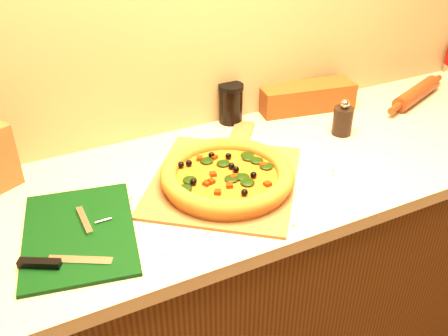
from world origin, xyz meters
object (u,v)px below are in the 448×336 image
cutting_board (78,234)px  rolling_pin (416,93)px  pizza (227,176)px  dark_jar (231,103)px  pepper_grinder (343,120)px  pizza_peel (225,177)px

cutting_board → rolling_pin: 1.34m
pizza → dark_jar: size_ratio=2.71×
pepper_grinder → rolling_pin: pepper_grinder is taller
rolling_pin → dark_jar: size_ratio=2.94×
pizza_peel → rolling_pin: 0.90m
pizza_peel → dark_jar: size_ratio=4.44×
pepper_grinder → rolling_pin: bearing=12.0°
pepper_grinder → pizza: bearing=-167.5°
cutting_board → pepper_grinder: pepper_grinder is taller
pizza → rolling_pin: bearing=12.3°
pizza → cutting_board: (-0.42, -0.03, -0.03)m
pizza_peel → pizza: pizza is taller
cutting_board → pizza: bearing=16.0°
cutting_board → dark_jar: dark_jar is taller
rolling_pin → pizza_peel: bearing=-169.7°
pepper_grinder → dark_jar: 0.38m
cutting_board → dark_jar: bearing=43.5°
dark_jar → cutting_board: bearing=-148.0°
pepper_grinder → rolling_pin: 0.43m
pizza_peel → cutting_board: bearing=-133.0°
pizza → rolling_pin: size_ratio=0.92×
pizza_peel → pepper_grinder: 0.48m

